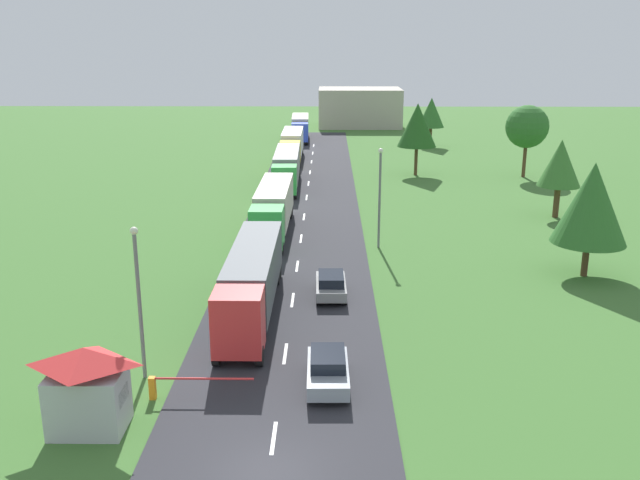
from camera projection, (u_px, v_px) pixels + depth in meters
ground_plane at (269, 473)px, 25.73m from camera, size 280.00×280.00×0.00m
road at (298, 264)px, 49.24m from camera, size 10.00×140.00×0.06m
lane_marking_centre at (295, 284)px, 45.17m from camera, size 0.16×120.75×0.01m
truck_lead at (252, 278)px, 39.86m from camera, size 2.52×14.40×3.63m
truck_second at (273, 207)px, 56.56m from camera, size 2.59×13.44×3.69m
truck_third at (287, 166)px, 74.42m from camera, size 2.72×14.05×3.57m
truck_fourth at (292, 144)px, 89.99m from camera, size 2.54×12.53×3.63m
truck_fifth at (300, 127)px, 107.43m from camera, size 2.81×11.98×3.56m
car_lead at (328, 369)px, 31.81m from camera, size 1.94×4.22×1.56m
car_second at (331, 285)px, 42.79m from camera, size 1.90×4.15×1.49m
guard_booth at (87, 389)px, 28.09m from camera, size 3.38×2.54×3.64m
barrier_gate at (170, 385)px, 30.78m from camera, size 4.64×0.28×1.05m
person_lead at (113, 393)px, 29.68m from camera, size 0.38×0.22×1.71m
person_second at (104, 391)px, 29.71m from camera, size 0.38×0.23×1.77m
person_third at (67, 415)px, 27.83m from camera, size 0.38×0.24×1.83m
lamppost_lead at (139, 295)px, 31.80m from camera, size 0.36×0.36×7.36m
lamppost_second at (380, 193)px, 51.98m from camera, size 0.36×0.36×7.59m
tree_oak at (417, 125)px, 79.37m from camera, size 4.45×4.45×8.21m
tree_birch at (592, 203)px, 45.53m from camera, size 4.88×4.88×7.69m
tree_maple at (431, 113)px, 100.38m from camera, size 3.82×3.82×7.03m
tree_pine at (527, 127)px, 78.23m from camera, size 4.79×4.79×8.13m
tree_elm at (560, 163)px, 60.76m from camera, size 3.72×3.72×6.91m
distant_building at (360, 107)px, 123.81m from camera, size 14.43×10.23×6.64m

